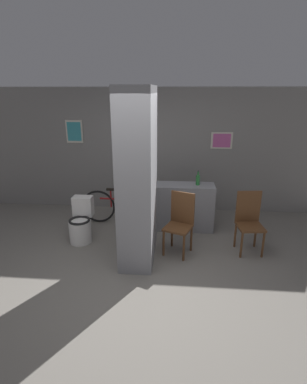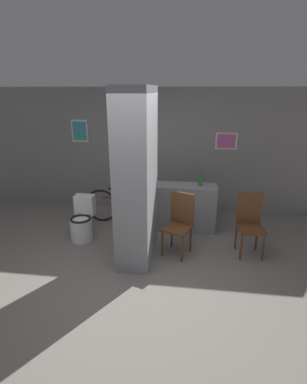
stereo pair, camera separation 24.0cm
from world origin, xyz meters
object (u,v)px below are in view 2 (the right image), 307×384
object	(u,v)px
toilet	(82,222)
bottle_tall	(200,180)
chair_near_pillar	(179,221)
bicycle	(127,206)
chair_by_doorway	(250,222)

from	to	relation	value
toilet	bottle_tall	bearing A→B (deg)	17.85
bottle_tall	toilet	bearing A→B (deg)	-162.15
toilet	chair_near_pillar	world-z (taller)	chair_near_pillar
toilet	bicycle	xyz separation A→B (m)	(0.63, 0.78, 0.03)
chair_by_doorway	bicycle	size ratio (longest dim) A/B	0.58
bicycle	bottle_tall	size ratio (longest dim) A/B	6.12
bicycle	bottle_tall	bearing A→B (deg)	-4.82
chair_by_doorway	bicycle	bearing A→B (deg)	151.98
chair_near_pillar	bicycle	world-z (taller)	chair_near_pillar
chair_by_doorway	toilet	bearing A→B (deg)	171.57
chair_near_pillar	chair_by_doorway	size ratio (longest dim) A/B	1.00
toilet	chair_by_doorway	bearing A→B (deg)	-2.01
toilet	chair_by_doorway	world-z (taller)	chair_by_doorway
toilet	bottle_tall	world-z (taller)	bottle_tall
bicycle	chair_by_doorway	bearing A→B (deg)	-21.60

